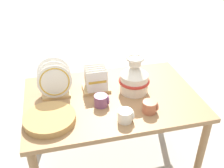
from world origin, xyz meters
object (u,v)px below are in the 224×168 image
object	(u,v)px
dish_rack_square_plates	(96,82)
mug_cream_glaze	(126,116)
mug_plum_glaze	(102,100)
wicker_charger_stack	(50,119)
dish_rack_round_plates	(55,83)
mug_terracotta_glaze	(150,107)
ceramic_vase	(134,78)

from	to	relation	value
dish_rack_square_plates	mug_cream_glaze	size ratio (longest dim) A/B	1.97
mug_plum_glaze	mug_cream_glaze	world-z (taller)	same
mug_cream_glaze	wicker_charger_stack	bearing A→B (deg)	167.19
dish_rack_round_plates	mug_plum_glaze	distance (m)	0.38
wicker_charger_stack	mug_terracotta_glaze	distance (m)	0.67
ceramic_vase	mug_terracotta_glaze	bearing A→B (deg)	-84.30
dish_rack_square_plates	mug_cream_glaze	distance (m)	0.43
mug_terracotta_glaze	mug_plum_glaze	bearing A→B (deg)	153.73
dish_rack_round_plates	dish_rack_square_plates	bearing A→B (deg)	0.95
dish_rack_round_plates	dish_rack_square_plates	xyz separation A→B (m)	(0.31, 0.01, -0.04)
dish_rack_round_plates	mug_cream_glaze	xyz separation A→B (m)	(0.42, -0.41, -0.07)
dish_rack_round_plates	mug_terracotta_glaze	distance (m)	0.71
mug_plum_glaze	mug_cream_glaze	xyz separation A→B (m)	(0.12, -0.20, 0.00)
mug_plum_glaze	dish_rack_round_plates	bearing A→B (deg)	145.64
mug_plum_glaze	mug_cream_glaze	distance (m)	0.24
dish_rack_round_plates	wicker_charger_stack	world-z (taller)	dish_rack_round_plates
dish_rack_square_plates	wicker_charger_stack	size ratio (longest dim) A/B	0.61
dish_rack_square_plates	mug_terracotta_glaze	size ratio (longest dim) A/B	1.97
ceramic_vase	mug_plum_glaze	size ratio (longest dim) A/B	2.78
wicker_charger_stack	mug_cream_glaze	world-z (taller)	mug_cream_glaze
dish_rack_square_plates	mug_plum_glaze	size ratio (longest dim) A/B	1.97
dish_rack_square_plates	wicker_charger_stack	world-z (taller)	dish_rack_square_plates
wicker_charger_stack	mug_terracotta_glaze	size ratio (longest dim) A/B	3.25
mug_cream_glaze	ceramic_vase	bearing A→B (deg)	63.96
wicker_charger_stack	mug_cream_glaze	bearing A→B (deg)	-12.81
ceramic_vase	mug_cream_glaze	bearing A→B (deg)	-116.04
mug_cream_glaze	dish_rack_square_plates	bearing A→B (deg)	105.46
wicker_charger_stack	mug_terracotta_glaze	xyz separation A→B (m)	(0.67, -0.06, 0.02)
wicker_charger_stack	mug_plum_glaze	distance (m)	0.38
ceramic_vase	wicker_charger_stack	size ratio (longest dim) A/B	0.85
ceramic_vase	dish_rack_round_plates	size ratio (longest dim) A/B	1.07
wicker_charger_stack	mug_cream_glaze	size ratio (longest dim) A/B	3.25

